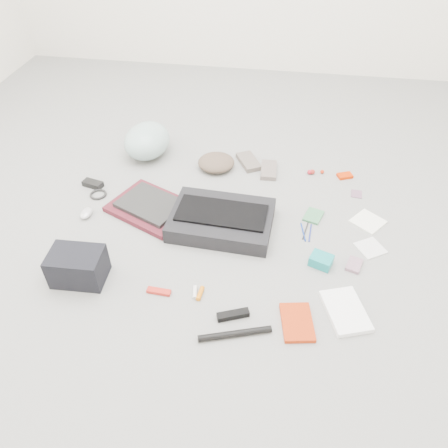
# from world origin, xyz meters

# --- Properties ---
(ground_plane) EXTENTS (4.00, 4.00, 0.00)m
(ground_plane) POSITION_xyz_m (0.00, 0.00, 0.00)
(ground_plane) COLOR gray
(messenger_bag) EXTENTS (0.51, 0.37, 0.08)m
(messenger_bag) POSITION_xyz_m (-0.02, 0.04, 0.04)
(messenger_bag) COLOR black
(messenger_bag) RESTS_ON ground_plane
(bag_flap) EXTENTS (0.44, 0.22, 0.01)m
(bag_flap) POSITION_xyz_m (-0.02, 0.04, 0.09)
(bag_flap) COLOR black
(bag_flap) RESTS_ON messenger_bag
(laptop_sleeve) EXTENTS (0.49, 0.44, 0.03)m
(laptop_sleeve) POSITION_xyz_m (-0.40, 0.11, 0.01)
(laptop_sleeve) COLOR maroon
(laptop_sleeve) RESTS_ON ground_plane
(laptop) EXTENTS (0.38, 0.34, 0.02)m
(laptop) POSITION_xyz_m (-0.40, 0.11, 0.04)
(laptop) COLOR black
(laptop) RESTS_ON laptop_sleeve
(bike_helmet) EXTENTS (0.29, 0.35, 0.19)m
(bike_helmet) POSITION_xyz_m (-0.56, 0.61, 0.10)
(bike_helmet) COLOR #A5C8C4
(bike_helmet) RESTS_ON ground_plane
(beanie) EXTENTS (0.25, 0.24, 0.07)m
(beanie) POSITION_xyz_m (-0.13, 0.54, 0.04)
(beanie) COLOR brown
(beanie) RESTS_ON ground_plane
(mitten_left) EXTENTS (0.17, 0.21, 0.03)m
(mitten_left) POSITION_xyz_m (0.05, 0.61, 0.01)
(mitten_left) COLOR #6E6159
(mitten_left) RESTS_ON ground_plane
(mitten_right) EXTENTS (0.09, 0.18, 0.03)m
(mitten_right) POSITION_xyz_m (0.17, 0.54, 0.01)
(mitten_right) COLOR slate
(mitten_right) RESTS_ON ground_plane
(power_brick) EXTENTS (0.12, 0.08, 0.03)m
(power_brick) POSITION_xyz_m (-0.77, 0.25, 0.02)
(power_brick) COLOR black
(power_brick) RESTS_ON ground_plane
(cable_coil) EXTENTS (0.09, 0.09, 0.01)m
(cable_coil) POSITION_xyz_m (-0.71, 0.18, 0.01)
(cable_coil) COLOR black
(cable_coil) RESTS_ON ground_plane
(mouse) EXTENTS (0.06, 0.09, 0.03)m
(mouse) POSITION_xyz_m (-0.71, 0.01, 0.02)
(mouse) COLOR #BBBABF
(mouse) RESTS_ON ground_plane
(camera_bag) EXTENTS (0.23, 0.17, 0.15)m
(camera_bag) POSITION_xyz_m (-0.57, -0.39, 0.07)
(camera_bag) COLOR black
(camera_bag) RESTS_ON ground_plane
(multitool) EXTENTS (0.10, 0.03, 0.02)m
(multitool) POSITION_xyz_m (-0.21, -0.42, 0.01)
(multitool) COLOR #B12118
(multitool) RESTS_ON ground_plane
(toiletry_tube_white) EXTENTS (0.03, 0.06, 0.02)m
(toiletry_tube_white) POSITION_xyz_m (-0.06, -0.40, 0.01)
(toiletry_tube_white) COLOR silver
(toiletry_tube_white) RESTS_ON ground_plane
(toiletry_tube_orange) EXTENTS (0.03, 0.07, 0.02)m
(toiletry_tube_orange) POSITION_xyz_m (-0.04, -0.40, 0.01)
(toiletry_tube_orange) COLOR orange
(toiletry_tube_orange) RESTS_ON ground_plane
(u_lock) EXTENTS (0.13, 0.08, 0.03)m
(u_lock) POSITION_xyz_m (0.12, -0.49, 0.01)
(u_lock) COLOR black
(u_lock) RESTS_ON ground_plane
(bike_pump) EXTENTS (0.28, 0.12, 0.03)m
(bike_pump) POSITION_xyz_m (0.13, -0.58, 0.01)
(bike_pump) COLOR black
(bike_pump) RESTS_ON ground_plane
(book_red) EXTENTS (0.15, 0.20, 0.02)m
(book_red) POSITION_xyz_m (0.37, -0.49, 0.01)
(book_red) COLOR red
(book_red) RESTS_ON ground_plane
(book_white) EXTENTS (0.21, 0.26, 0.02)m
(book_white) POSITION_xyz_m (0.56, -0.40, 0.01)
(book_white) COLOR white
(book_white) RESTS_ON ground_plane
(notepad) EXTENTS (0.11, 0.13, 0.01)m
(notepad) POSITION_xyz_m (0.43, 0.18, 0.01)
(notepad) COLOR #3C7A4F
(notepad) RESTS_ON ground_plane
(pen_blue) EXTENTS (0.03, 0.13, 0.01)m
(pen_blue) POSITION_xyz_m (0.38, 0.05, 0.00)
(pen_blue) COLOR navy
(pen_blue) RESTS_ON ground_plane
(pen_black) EXTENTS (0.03, 0.12, 0.01)m
(pen_black) POSITION_xyz_m (0.39, 0.06, 0.00)
(pen_black) COLOR black
(pen_black) RESTS_ON ground_plane
(pen_navy) EXTENTS (0.02, 0.12, 0.01)m
(pen_navy) POSITION_xyz_m (0.42, 0.05, 0.00)
(pen_navy) COLOR navy
(pen_navy) RESTS_ON ground_plane
(accordion_wallet) EXTENTS (0.12, 0.11, 0.05)m
(accordion_wallet) POSITION_xyz_m (0.47, -0.15, 0.02)
(accordion_wallet) COLOR teal
(accordion_wallet) RESTS_ON ground_plane
(card_deck) EXTENTS (0.09, 0.10, 0.02)m
(card_deck) POSITION_xyz_m (0.61, -0.13, 0.01)
(card_deck) COLOR gray
(card_deck) RESTS_ON ground_plane
(napkin_top) EXTENTS (0.19, 0.19, 0.01)m
(napkin_top) POSITION_xyz_m (0.70, 0.18, 0.00)
(napkin_top) COLOR white
(napkin_top) RESTS_ON ground_plane
(napkin_bottom) EXTENTS (0.16, 0.16, 0.01)m
(napkin_bottom) POSITION_xyz_m (0.70, -0.01, 0.00)
(napkin_bottom) COLOR silver
(napkin_bottom) RESTS_ON ground_plane
(lollipop_a) EXTENTS (0.03, 0.03, 0.03)m
(lollipop_a) POSITION_xyz_m (0.41, 0.56, 0.01)
(lollipop_a) COLOR #B31926
(lollipop_a) RESTS_ON ground_plane
(lollipop_b) EXTENTS (0.03, 0.03, 0.03)m
(lollipop_b) POSITION_xyz_m (0.42, 0.56, 0.01)
(lollipop_b) COLOR maroon
(lollipop_b) RESTS_ON ground_plane
(lollipop_c) EXTENTS (0.02, 0.02, 0.02)m
(lollipop_c) POSITION_xyz_m (0.48, 0.57, 0.01)
(lollipop_c) COLOR red
(lollipop_c) RESTS_ON ground_plane
(altoids_tin) EXTENTS (0.09, 0.08, 0.02)m
(altoids_tin) POSITION_xyz_m (0.61, 0.56, 0.01)
(altoids_tin) COLOR red
(altoids_tin) RESTS_ON ground_plane
(stamp_sheet) EXTENTS (0.06, 0.07, 0.00)m
(stamp_sheet) POSITION_xyz_m (0.66, 0.41, 0.00)
(stamp_sheet) COLOR #815873
(stamp_sheet) RESTS_ON ground_plane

